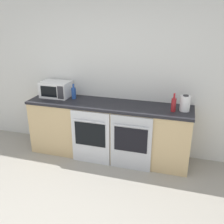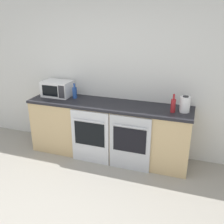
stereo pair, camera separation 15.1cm
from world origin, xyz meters
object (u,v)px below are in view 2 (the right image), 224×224
at_px(oven_left, 90,137).
at_px(bottle_blue, 75,92).
at_px(microwave, 57,89).
at_px(bottle_red, 173,105).
at_px(kettle, 185,104).
at_px(oven_right, 130,144).

relative_size(oven_left, bottle_blue, 3.46).
bearing_deg(microwave, bottle_red, -4.67).
bearing_deg(bottle_blue, oven_left, -42.53).
bearing_deg(oven_left, bottle_red, 11.87).
bearing_deg(microwave, oven_left, -28.20).
xyz_separation_m(oven_left, bottle_blue, (-0.43, 0.40, 0.57)).
xyz_separation_m(oven_left, bottle_red, (1.19, 0.25, 0.58)).
bearing_deg(oven_left, microwave, 151.80).
bearing_deg(bottle_red, microwave, 175.33).
xyz_separation_m(microwave, kettle, (2.10, -0.09, -0.02)).
distance_m(microwave, kettle, 2.11).
relative_size(microwave, kettle, 2.02).
relative_size(microwave, bottle_red, 1.77).
bearing_deg(oven_right, bottle_blue, 159.66).
bearing_deg(bottle_blue, bottle_red, -5.14).
height_order(bottle_blue, kettle, bottle_blue).
bearing_deg(kettle, bottle_red, -155.48).
bearing_deg(bottle_red, kettle, 24.52).
height_order(oven_left, kettle, kettle).
xyz_separation_m(microwave, bottle_red, (1.95, -0.16, -0.03)).
distance_m(oven_left, kettle, 1.50).
bearing_deg(oven_left, kettle, 13.42).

